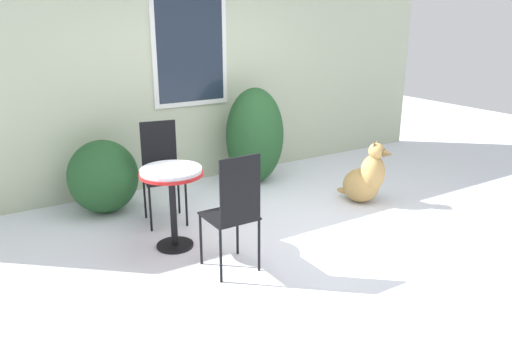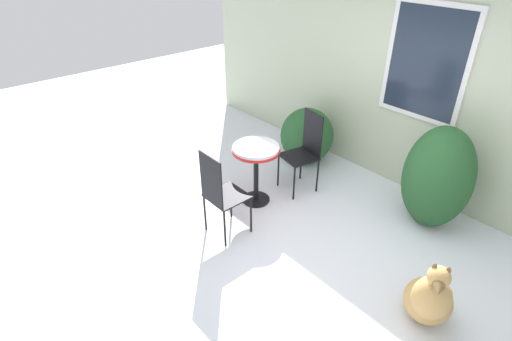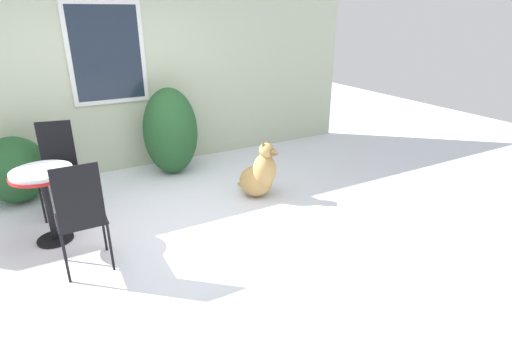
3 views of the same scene
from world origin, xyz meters
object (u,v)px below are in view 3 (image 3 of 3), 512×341
Objects in this scene: patio_table at (44,184)px; patio_chair_far_side at (81,214)px; patio_chair_near_table at (59,165)px; dog at (259,176)px.

patio_table is 0.74× the size of patio_chair_far_side.
patio_chair_near_table reaches higher than patio_table.
patio_chair_far_side is 2.29m from dog.
dog is (2.18, 0.65, -0.30)m from patio_chair_far_side.
dog is (2.43, -0.09, -0.36)m from patio_table.
patio_chair_near_table is 2.41m from dog.
dog is at bearing -8.05° from patio_chair_near_table.
patio_chair_near_table is at bearing 75.89° from patio_table.
patio_table is 0.72m from patio_chair_near_table.
patio_chair_far_side is at bearing 170.82° from dog.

